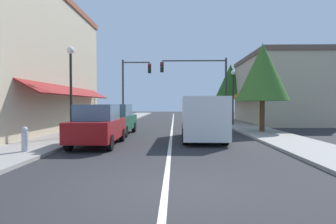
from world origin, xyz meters
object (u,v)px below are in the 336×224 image
parked_car_nearest_left (98,125)px  van_in_lane (202,117)px  traffic_signal_left_corner (132,82)px  street_lamp_right_mid (233,88)px  traffic_signal_mast_arm (203,78)px  tree_right_near (263,72)px  parked_car_second_left (116,120)px  fire_hydrant (25,139)px  tree_right_far (231,81)px  street_lamp_left_near (71,77)px

parked_car_nearest_left → van_in_lane: bearing=22.0°
parked_car_nearest_left → van_in_lane: 5.07m
traffic_signal_left_corner → street_lamp_right_mid: size_ratio=1.34×
traffic_signal_mast_arm → tree_right_near: (2.76, -8.17, -0.40)m
parked_car_second_left → parked_car_nearest_left: bearing=-87.1°
parked_car_nearest_left → fire_hydrant: (-2.00, -2.17, -0.33)m
van_in_lane → tree_right_far: 18.06m
parked_car_nearest_left → tree_right_far: bearing=62.7°
parked_car_nearest_left → tree_right_far: 21.58m
traffic_signal_mast_arm → tree_right_near: size_ratio=1.10×
tree_right_near → tree_right_far: bearing=86.5°
parked_car_nearest_left → parked_car_second_left: same height
tree_right_near → fire_hydrant: size_ratio=6.25×
van_in_lane → tree_right_near: tree_right_near is taller
van_in_lane → traffic_signal_left_corner: (-5.51, 12.82, 2.78)m
parked_car_nearest_left → traffic_signal_mast_arm: size_ratio=0.69×
traffic_signal_left_corner → street_lamp_left_near: traffic_signal_left_corner is taller
street_lamp_right_mid → tree_right_near: tree_right_near is taller
street_lamp_left_near → street_lamp_right_mid: bearing=41.7°
tree_right_far → street_lamp_left_near: bearing=-123.3°
traffic_signal_left_corner → van_in_lane: bearing=-66.8°
parked_car_second_left → traffic_signal_mast_arm: size_ratio=0.69×
parked_car_nearest_left → street_lamp_left_near: 3.47m
traffic_signal_left_corner → tree_right_near: size_ratio=1.11×
van_in_lane → tree_right_far: (4.78, 17.12, 3.19)m
tree_right_near → traffic_signal_left_corner: bearing=134.3°
tree_right_near → parked_car_nearest_left: bearing=-149.1°
parked_car_nearest_left → van_in_lane: (4.66, 1.98, 0.27)m
street_lamp_right_mid → tree_right_far: (1.48, 8.47, 1.30)m
street_lamp_right_mid → fire_hydrant: size_ratio=5.15×
street_lamp_left_near → fire_hydrant: bearing=-91.9°
fire_hydrant → tree_right_far: bearing=61.7°
parked_car_second_left → traffic_signal_mast_arm: (5.94, 9.05, 3.22)m
traffic_signal_left_corner → tree_right_far: bearing=22.7°
street_lamp_left_near → tree_right_far: tree_right_far is taller
parked_car_second_left → street_lamp_left_near: size_ratio=0.90×
traffic_signal_left_corner → street_lamp_right_mid: traffic_signal_left_corner is taller
street_lamp_right_mid → tree_right_near: 5.56m
parked_car_second_left → tree_right_far: tree_right_far is taller
van_in_lane → fire_hydrant: size_ratio=5.99×
traffic_signal_mast_arm → fire_hydrant: size_ratio=6.89×
tree_right_near → fire_hydrant: 13.25m
fire_hydrant → parked_car_second_left: bearing=73.7°
street_lamp_right_mid → tree_right_far: 8.69m
van_in_lane → fire_hydrant: van_in_lane is taller
traffic_signal_left_corner → fire_hydrant: (-1.16, -16.97, -3.37)m
van_in_lane → tree_right_far: tree_right_far is taller
parked_car_second_left → van_in_lane: 5.31m
traffic_signal_left_corner → traffic_signal_mast_arm: bearing=-12.5°
street_lamp_right_mid → tree_right_far: bearing=80.1°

